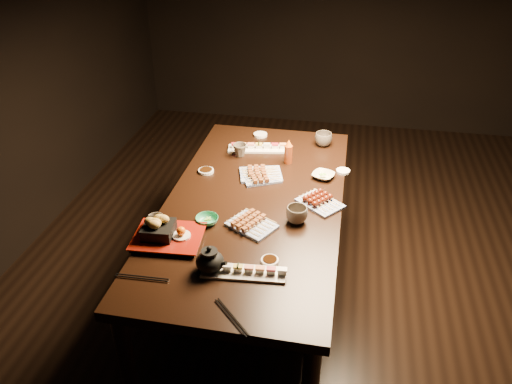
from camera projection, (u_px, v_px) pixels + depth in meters
ground at (317, 279)px, 3.19m from camera, size 5.00×5.00×0.00m
dining_table at (254, 257)px, 2.78m from camera, size 1.38×1.98×0.75m
sushi_platter_near at (243, 270)px, 2.08m from camera, size 0.36×0.13×0.04m
sushi_platter_far at (259, 146)px, 3.07m from camera, size 0.39×0.17×0.05m
yakitori_plate_center at (261, 171)px, 2.79m from camera, size 0.27×0.22×0.06m
yakitori_plate_right at (252, 222)px, 2.37m from camera, size 0.27×0.24×0.06m
yakitori_plate_left at (261, 175)px, 2.76m from camera, size 0.25×0.22×0.05m
tsukune_plate at (320, 200)px, 2.54m from camera, size 0.27×0.26×0.05m
edamame_bowl_green at (207, 220)px, 2.40m from camera, size 0.15×0.15×0.03m
edamame_bowl_cream at (323, 176)px, 2.78m from camera, size 0.15×0.15×0.03m
tempura_tray at (168, 230)px, 2.27m from camera, size 0.33×0.27×0.12m
teacup_near_left at (156, 223)px, 2.35m from camera, size 0.09×0.09×0.07m
teacup_mid_right at (297, 215)px, 2.40m from camera, size 0.14×0.14×0.08m
teacup_far_left at (240, 150)px, 2.99m from camera, size 0.09×0.09×0.08m
teacup_far_right at (323, 139)px, 3.11m from camera, size 0.11×0.11×0.08m
teapot at (210, 259)px, 2.08m from camera, size 0.17×0.17×0.12m
condiment_bottle at (288, 151)px, 2.90m from camera, size 0.06×0.06×0.15m
sauce_dish_west at (206, 171)px, 2.84m from camera, size 0.09×0.09×0.02m
sauce_dish_east at (343, 171)px, 2.84m from camera, size 0.10×0.10×0.01m
sauce_dish_se at (270, 260)px, 2.16m from camera, size 0.10×0.10×0.01m
sauce_dish_nw at (260, 135)px, 3.25m from camera, size 0.12×0.12×0.02m
chopsticks_near at (142, 278)px, 2.07m from camera, size 0.23×0.03×0.01m
chopsticks_se at (232, 317)px, 1.88m from camera, size 0.17×0.18×0.01m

